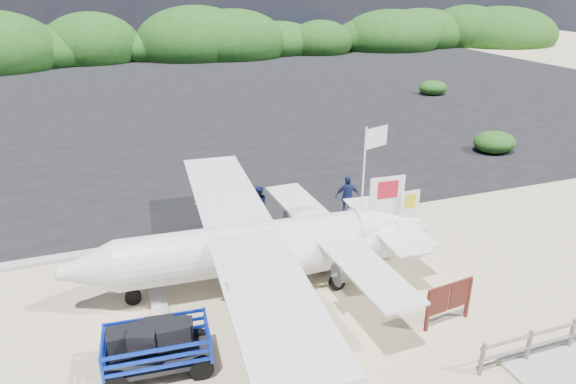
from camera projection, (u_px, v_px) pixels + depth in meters
name	position (u px, v px, depth m)	size (l,w,h in m)	color
ground	(303.00, 294.00, 16.76)	(160.00, 160.00, 0.00)	beige
asphalt_apron	(173.00, 101.00, 42.82)	(90.00, 50.00, 0.04)	#B2B2B2
lagoon	(3.00, 325.00, 15.27)	(9.00, 7.00, 0.40)	#B2B2B2
vegetation_band	(145.00, 60.00, 64.53)	(124.00, 8.00, 4.40)	#B2B2B2
fence	(568.00, 349.00, 14.29)	(6.40, 2.00, 1.10)	#B2B2B2
baggage_cart	(160.00, 370.00, 13.52)	(2.93, 1.67, 1.46)	#0C29B4
flagpole	(358.00, 268.00, 18.27)	(1.03, 0.43, 5.16)	white
signboard	(446.00, 324.00, 15.32)	(1.75, 0.16, 1.44)	#4F1D16
crew_a	(260.00, 262.00, 16.97)	(0.63, 0.42, 1.74)	#151F4F
crew_b	(259.00, 206.00, 21.09)	(0.86, 0.67, 1.76)	#151F4F
crew_c	(348.00, 196.00, 21.92)	(1.07, 0.44, 1.82)	#151F4F
aircraft_large	(355.00, 95.00, 45.12)	(14.40, 14.40, 4.32)	#B2B2B2
aircraft_small	(1.00, 104.00, 41.88)	(7.50, 7.50, 2.70)	#B2B2B2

